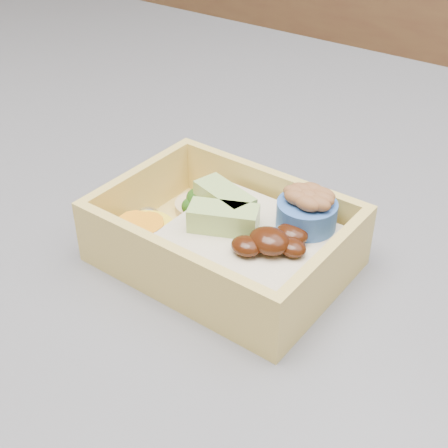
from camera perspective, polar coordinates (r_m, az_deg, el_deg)
The scene contains 1 object.
bento_box at distance 0.42m, azimuth 0.77°, elevation -1.30°, with size 0.16×0.12×0.06m.
Camera 1 is at (0.40, -0.41, 1.19)m, focal length 50.00 mm.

